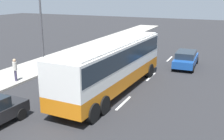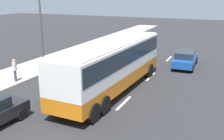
% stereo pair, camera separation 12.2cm
% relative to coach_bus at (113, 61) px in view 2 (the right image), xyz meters
% --- Properties ---
extents(ground_plane, '(120.00, 120.00, 0.00)m').
position_rel_coach_bus_xyz_m(ground_plane, '(-0.58, 0.83, -2.17)').
color(ground_plane, '#28282B').
extents(sidewalk_curb, '(80.00, 4.00, 0.15)m').
position_rel_coach_bus_xyz_m(sidewalk_curb, '(-0.58, 8.97, -2.10)').
color(sidewalk_curb, '#A8A399').
rests_on(sidewalk_curb, ground_plane).
extents(lane_centreline, '(34.26, 0.16, 0.01)m').
position_rel_coach_bus_xyz_m(lane_centreline, '(-4.90, -1.51, -2.17)').
color(lane_centreline, white).
rests_on(lane_centreline, ground_plane).
extents(coach_bus, '(12.13, 3.22, 3.50)m').
position_rel_coach_bus_xyz_m(coach_bus, '(0.00, 0.00, 0.00)').
color(coach_bus, orange).
rests_on(coach_bus, ground_plane).
extents(car_blue_saloon, '(4.79, 2.01, 1.51)m').
position_rel_coach_bus_xyz_m(car_blue_saloon, '(8.77, -3.58, -1.37)').
color(car_blue_saloon, '#194799').
rests_on(car_blue_saloon, ground_plane).
extents(pedestrian_near_curb, '(0.32, 0.32, 1.75)m').
position_rel_coach_bus_xyz_m(pedestrian_near_curb, '(-1.32, 7.54, -1.01)').
color(pedestrian_near_curb, '#38334C').
rests_on(pedestrian_near_curb, sidewalk_curb).
extents(street_lamp, '(1.96, 0.24, 6.84)m').
position_rel_coach_bus_xyz_m(street_lamp, '(2.20, 7.39, 1.94)').
color(street_lamp, '#47474C').
rests_on(street_lamp, sidewalk_curb).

